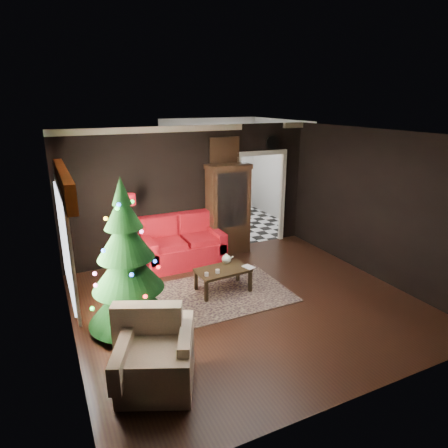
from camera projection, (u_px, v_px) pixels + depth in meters
name	position (u px, v px, depth m)	size (l,w,h in m)	color
floor	(247.00, 303.00, 6.65)	(5.50, 5.50, 0.00)	black
ceiling	(250.00, 135.00, 5.80)	(5.50, 5.50, 0.00)	white
wall_back	(192.00, 192.00, 8.38)	(5.50, 5.50, 0.00)	black
wall_front	(364.00, 291.00, 4.08)	(5.50, 5.50, 0.00)	black
wall_left	(64.00, 252.00, 5.10)	(5.50, 5.50, 0.00)	black
wall_right	(376.00, 205.00, 7.35)	(5.50, 5.50, 0.00)	black
doorway	(260.00, 200.00, 9.18)	(1.10, 0.10, 2.10)	beige
left_window	(65.00, 243.00, 5.27)	(0.05, 1.60, 1.40)	white
valance	(64.00, 183.00, 5.06)	(0.12, 2.10, 0.35)	maroon
kitchen_floor	(231.00, 225.00, 10.79)	(3.00, 3.00, 0.00)	white
kitchen_window	(210.00, 156.00, 11.52)	(0.70, 0.06, 0.70)	white
rug	(220.00, 293.00, 6.96)	(2.36, 1.71, 0.01)	#543C4E
loveseat	(183.00, 241.00, 8.10)	(1.70, 0.90, 1.00)	maroon
curio_cabinet	(228.00, 211.00, 8.62)	(0.90, 0.45, 1.90)	black
floor_lamp	(132.00, 233.00, 7.59)	(0.26, 0.26, 1.54)	#272424
christmas_tree	(127.00, 263.00, 5.63)	(1.24, 1.24, 2.37)	black
armchair	(156.00, 352.00, 4.61)	(0.91, 0.91, 0.93)	#BEB298
coffee_table	(223.00, 280.00, 7.00)	(0.92, 0.55, 0.42)	black
teapot	(226.00, 259.00, 7.15)	(0.19, 0.19, 0.18)	white
cup_a	(207.00, 274.00, 6.67)	(0.07, 0.07, 0.06)	silver
cup_b	(218.00, 271.00, 6.77)	(0.08, 0.08, 0.06)	silver
book	(245.00, 263.00, 6.92)	(0.15, 0.02, 0.21)	#9A735C
wall_clock	(272.00, 142.00, 8.83)	(0.32, 0.32, 0.06)	silver
painting	(224.00, 151.00, 8.39)	(0.62, 0.05, 0.52)	#C29047
kitchen_counter	(214.00, 199.00, 11.68)	(1.80, 0.60, 0.90)	silver
kitchen_table	(226.00, 216.00, 10.29)	(0.70, 0.70, 0.75)	brown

